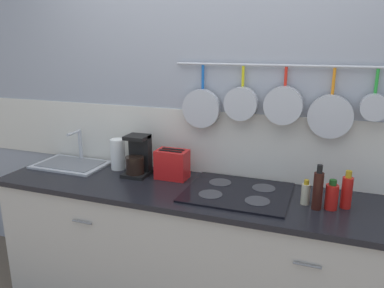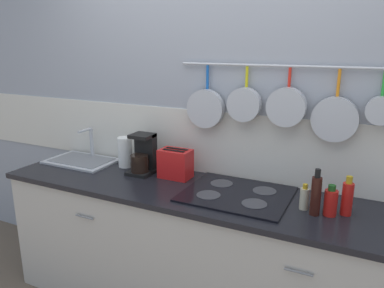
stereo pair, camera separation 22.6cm
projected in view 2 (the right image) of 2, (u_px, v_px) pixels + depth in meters
wall_back at (223, 120)px, 2.52m from camera, size 7.20×0.16×2.60m
cabinet_base at (200, 257)px, 2.44m from camera, size 2.68×0.61×0.86m
countertop at (200, 193)px, 2.32m from camera, size 2.72×0.63×0.03m
sink_basin at (82, 159)px, 2.88m from camera, size 0.52×0.34×0.25m
paper_towel_roll at (125, 152)px, 2.74m from camera, size 0.10×0.10×0.22m
coffee_maker at (143, 157)px, 2.61m from camera, size 0.17×0.18×0.28m
toaster at (175, 164)px, 2.52m from camera, size 0.23×0.14×0.20m
cooktop at (237, 194)px, 2.25m from camera, size 0.62×0.52×0.01m
bottle_olive_oil at (304, 198)px, 2.05m from camera, size 0.05×0.05×0.15m
bottle_sesame_oil at (316, 195)px, 1.97m from camera, size 0.05×0.05×0.26m
bottle_vinegar at (331, 202)px, 1.97m from camera, size 0.07×0.07×0.17m
bottle_dish_soap at (347, 198)px, 1.97m from camera, size 0.06×0.06×0.22m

